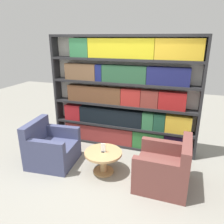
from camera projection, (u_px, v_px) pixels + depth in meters
The scene contains 6 objects.
ground_plane at pixel (98, 182), 3.68m from camera, with size 14.00×14.00×0.00m, color gray.
bookshelf at pixel (124, 96), 4.56m from camera, with size 3.12×0.30×2.37m.
armchair_left at pixel (51, 149), 4.16m from camera, with size 0.89×0.88×0.83m.
armchair_right at pixel (164, 169), 3.52m from camera, with size 0.83×0.82×0.83m.
coffee_table at pixel (103, 158), 3.85m from camera, with size 0.66×0.66×0.41m.
table_sign at pixel (103, 148), 3.79m from camera, with size 0.08×0.06×0.16m.
Camera 1 is at (1.22, -2.85, 2.31)m, focal length 35.00 mm.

